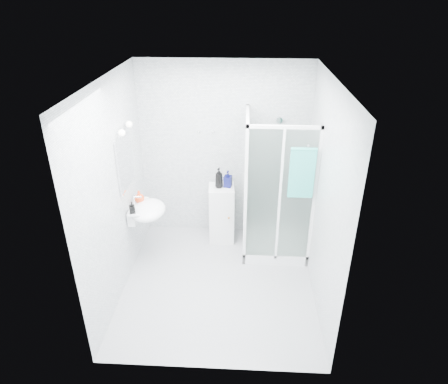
# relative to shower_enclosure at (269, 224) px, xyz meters

# --- Properties ---
(room) EXTENTS (2.40, 2.60, 2.60)m
(room) POSITION_rel_shower_enclosure_xyz_m (-0.67, -0.77, 0.85)
(room) COLOR silver
(room) RESTS_ON ground
(shower_enclosure) EXTENTS (0.90, 0.95, 2.00)m
(shower_enclosure) POSITION_rel_shower_enclosure_xyz_m (0.00, 0.00, 0.00)
(shower_enclosure) COLOR white
(shower_enclosure) RESTS_ON ground
(wall_basin) EXTENTS (0.46, 0.56, 0.35)m
(wall_basin) POSITION_rel_shower_enclosure_xyz_m (-1.66, -0.32, 0.35)
(wall_basin) COLOR white
(wall_basin) RESTS_ON ground
(mirror) EXTENTS (0.02, 0.60, 0.70)m
(mirror) POSITION_rel_shower_enclosure_xyz_m (-1.85, -0.32, 1.05)
(mirror) COLOR white
(mirror) RESTS_ON room
(vanity_lights) EXTENTS (0.10, 0.40, 0.08)m
(vanity_lights) POSITION_rel_shower_enclosure_xyz_m (-1.80, -0.32, 1.47)
(vanity_lights) COLOR silver
(vanity_lights) RESTS_ON room
(wall_hooks) EXTENTS (0.23, 0.06, 0.03)m
(wall_hooks) POSITION_rel_shower_enclosure_xyz_m (-0.92, 0.49, 1.17)
(wall_hooks) COLOR silver
(wall_hooks) RESTS_ON room
(storage_cabinet) EXTENTS (0.38, 0.40, 0.88)m
(storage_cabinet) POSITION_rel_shower_enclosure_xyz_m (-0.69, 0.26, -0.01)
(storage_cabinet) COLOR white
(storage_cabinet) RESTS_ON ground
(hand_towel) EXTENTS (0.31, 0.05, 0.65)m
(hand_towel) POSITION_rel_shower_enclosure_xyz_m (0.32, -0.40, 0.99)
(hand_towel) COLOR teal
(hand_towel) RESTS_ON shower_enclosure
(shampoo_bottle_a) EXTENTS (0.15, 0.15, 0.30)m
(shampoo_bottle_a) POSITION_rel_shower_enclosure_xyz_m (-0.73, 0.26, 0.58)
(shampoo_bottle_a) COLOR black
(shampoo_bottle_a) RESTS_ON storage_cabinet
(shampoo_bottle_b) EXTENTS (0.13, 0.13, 0.24)m
(shampoo_bottle_b) POSITION_rel_shower_enclosure_xyz_m (-0.60, 0.28, 0.55)
(shampoo_bottle_b) COLOR #0B0E46
(shampoo_bottle_b) RESTS_ON storage_cabinet
(soap_dispenser_orange) EXTENTS (0.15, 0.15, 0.17)m
(soap_dispenser_orange) POSITION_rel_shower_enclosure_xyz_m (-1.76, -0.22, 0.50)
(soap_dispenser_orange) COLOR #F0491C
(soap_dispenser_orange) RESTS_ON wall_basin
(soap_dispenser_black) EXTENTS (0.09, 0.09, 0.15)m
(soap_dispenser_black) POSITION_rel_shower_enclosure_xyz_m (-1.78, -0.50, 0.49)
(soap_dispenser_black) COLOR black
(soap_dispenser_black) RESTS_ON wall_basin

